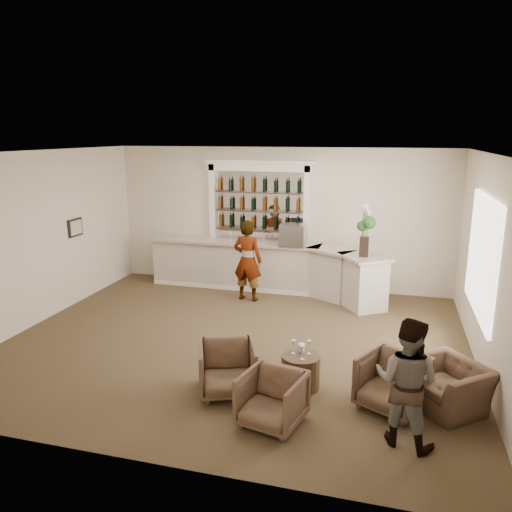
# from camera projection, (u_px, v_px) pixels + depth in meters

# --- Properties ---
(ground) EXTENTS (8.00, 8.00, 0.00)m
(ground) POSITION_uv_depth(u_px,v_px,m) (236.00, 341.00, 8.91)
(ground) COLOR brown
(ground) RESTS_ON ground
(room_shell) EXTENTS (8.04, 7.02, 3.32)m
(room_shell) POSITION_uv_depth(u_px,v_px,m) (256.00, 206.00, 8.97)
(room_shell) COLOR beige
(room_shell) RESTS_ON ground
(bar_counter) EXTENTS (5.72, 1.80, 1.14)m
(bar_counter) POSITION_uv_depth(u_px,v_px,m) (268.00, 267.00, 11.62)
(bar_counter) COLOR beige
(bar_counter) RESTS_ON ground
(back_bar_alcove) EXTENTS (2.64, 0.25, 3.00)m
(back_bar_alcove) POSITION_uv_depth(u_px,v_px,m) (259.00, 202.00, 11.74)
(back_bar_alcove) COLOR white
(back_bar_alcove) RESTS_ON ground
(cocktail_table) EXTENTS (0.56, 0.56, 0.50)m
(cocktail_table) POSITION_uv_depth(u_px,v_px,m) (301.00, 371.00, 7.23)
(cocktail_table) COLOR #493420
(cocktail_table) RESTS_ON ground
(sommelier) EXTENTS (0.70, 0.51, 1.80)m
(sommelier) POSITION_uv_depth(u_px,v_px,m) (248.00, 260.00, 10.91)
(sommelier) COLOR gray
(sommelier) RESTS_ON ground
(guest) EXTENTS (0.92, 0.81, 1.58)m
(guest) POSITION_uv_depth(u_px,v_px,m) (406.00, 382.00, 5.81)
(guest) COLOR gray
(guest) RESTS_ON ground
(armchair_left) EXTENTS (1.04, 1.05, 0.74)m
(armchair_left) POSITION_uv_depth(u_px,v_px,m) (227.00, 368.00, 7.05)
(armchair_left) COLOR brown
(armchair_left) RESTS_ON ground
(armchair_center) EXTENTS (0.89, 0.91, 0.69)m
(armchair_center) POSITION_uv_depth(u_px,v_px,m) (272.00, 399.00, 6.29)
(armchair_center) COLOR brown
(armchair_center) RESTS_ON ground
(armchair_right) EXTENTS (1.08, 1.09, 0.75)m
(armchair_right) POSITION_uv_depth(u_px,v_px,m) (393.00, 383.00, 6.65)
(armchair_right) COLOR brown
(armchair_right) RESTS_ON ground
(armchair_far) EXTENTS (1.27, 1.28, 0.63)m
(armchair_far) POSITION_uv_depth(u_px,v_px,m) (447.00, 386.00, 6.69)
(armchair_far) COLOR brown
(armchair_far) RESTS_ON ground
(espresso_machine) EXTENTS (0.58, 0.49, 0.49)m
(espresso_machine) POSITION_uv_depth(u_px,v_px,m) (293.00, 235.00, 11.20)
(espresso_machine) COLOR #AEAFB3
(espresso_machine) RESTS_ON bar_counter
(flower_vase) EXTENTS (0.28, 0.28, 1.07)m
(flower_vase) POSITION_uv_depth(u_px,v_px,m) (365.00, 227.00, 10.14)
(flower_vase) COLOR black
(flower_vase) RESTS_ON bar_counter
(wine_glass_bar_left) EXTENTS (0.07, 0.07, 0.21)m
(wine_glass_bar_left) POSITION_uv_depth(u_px,v_px,m) (231.00, 237.00, 11.69)
(wine_glass_bar_left) COLOR white
(wine_glass_bar_left) RESTS_ON bar_counter
(wine_glass_bar_right) EXTENTS (0.07, 0.07, 0.21)m
(wine_glass_bar_right) POSITION_uv_depth(u_px,v_px,m) (264.00, 238.00, 11.52)
(wine_glass_bar_right) COLOR white
(wine_glass_bar_right) RESTS_ON bar_counter
(wine_glass_tbl_a) EXTENTS (0.07, 0.07, 0.21)m
(wine_glass_tbl_a) POSITION_uv_depth(u_px,v_px,m) (293.00, 347.00, 7.20)
(wine_glass_tbl_a) COLOR white
(wine_glass_tbl_a) RESTS_ON cocktail_table
(wine_glass_tbl_b) EXTENTS (0.07, 0.07, 0.21)m
(wine_glass_tbl_b) POSITION_uv_depth(u_px,v_px,m) (309.00, 347.00, 7.20)
(wine_glass_tbl_b) COLOR white
(wine_glass_tbl_b) RESTS_ON cocktail_table
(wine_glass_tbl_c) EXTENTS (0.07, 0.07, 0.21)m
(wine_glass_tbl_c) POSITION_uv_depth(u_px,v_px,m) (302.00, 353.00, 7.01)
(wine_glass_tbl_c) COLOR white
(wine_glass_tbl_c) RESTS_ON cocktail_table
(napkin_holder) EXTENTS (0.08, 0.08, 0.12)m
(napkin_holder) POSITION_uv_depth(u_px,v_px,m) (301.00, 348.00, 7.29)
(napkin_holder) COLOR silver
(napkin_holder) RESTS_ON cocktail_table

